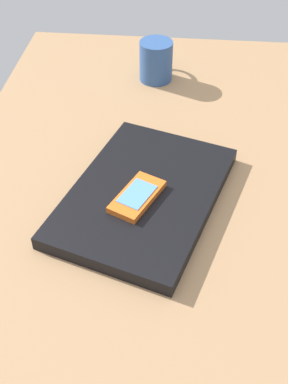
{
  "coord_description": "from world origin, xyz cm",
  "views": [
    {
      "loc": [
        -64.8,
        -1.7,
        62.05
      ],
      "look_at": [
        -3.33,
        4.24,
        5.0
      ],
      "focal_mm": 46.2,
      "sensor_mm": 36.0,
      "label": 1
    }
  ],
  "objects": [
    {
      "name": "desk_surface",
      "position": [
        0.0,
        0.0,
        1.5
      ],
      "size": [
        120.0,
        80.0,
        3.0
      ],
      "primitive_type": "cube",
      "color": "#9E7751",
      "rests_on": "ground"
    },
    {
      "name": "laptop_closed",
      "position": [
        -3.33,
        4.24,
        4.23
      ],
      "size": [
        39.49,
        32.48,
        2.47
      ],
      "primitive_type": "cube",
      "rotation": [
        0.0,
        0.0,
        -0.31
      ],
      "color": "black",
      "rests_on": "desk_surface"
    },
    {
      "name": "cell_phone_on_laptop",
      "position": [
        -5.62,
        5.16,
        6.05
      ],
      "size": [
        11.85,
        9.28,
        1.23
      ],
      "color": "orange",
      "rests_on": "laptop_closed"
    },
    {
      "name": "coffee_mug",
      "position": [
        38.36,
        5.51,
        7.59
      ],
      "size": [
        10.98,
        7.58,
        9.17
      ],
      "color": "#2D518C",
      "rests_on": "desk_surface"
    }
  ]
}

